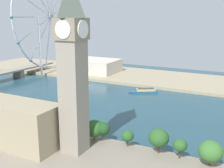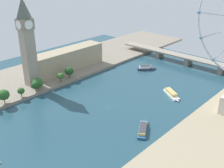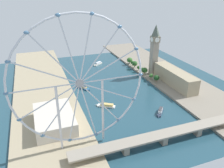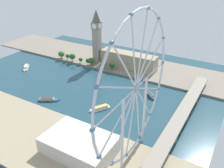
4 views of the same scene
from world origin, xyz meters
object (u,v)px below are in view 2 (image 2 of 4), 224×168
object	(u,v)px
parliament_block	(68,59)
tour_boat_0	(146,68)
clock_tower	(27,42)
tour_boat_3	(143,129)
river_bridge	(189,59)
tour_boat_1	(171,94)

from	to	relation	value
parliament_block	tour_boat_0	size ratio (longest dim) A/B	4.50
parliament_block	tour_boat_0	xyz separation A→B (m)	(69.00, 69.37, -13.10)
tour_boat_0	clock_tower	bearing A→B (deg)	-164.64
tour_boat_0	tour_boat_3	distance (m)	139.01
clock_tower	tour_boat_3	xyz separation A→B (m)	(140.17, 13.00, -49.06)
tour_boat_0	river_bridge	bearing A→B (deg)	11.16
parliament_block	river_bridge	xyz separation A→B (m)	(99.22, 122.57, -7.08)
parliament_block	tour_boat_3	world-z (taller)	parliament_block
clock_tower	river_bridge	world-z (taller)	clock_tower
river_bridge	tour_boat_0	bearing A→B (deg)	-119.59
river_bridge	tour_boat_0	world-z (taller)	river_bridge
parliament_block	tour_boat_0	bearing A→B (deg)	45.15
clock_tower	tour_boat_0	xyz separation A→B (m)	(60.12, 126.65, -48.43)
clock_tower	parliament_block	xyz separation A→B (m)	(-8.89, 57.28, -35.33)
tour_boat_1	clock_tower	bearing A→B (deg)	-112.46
clock_tower	tour_boat_3	world-z (taller)	clock_tower
river_bridge	tour_boat_3	xyz separation A→B (m)	(49.84, -166.85, -6.64)
river_bridge	tour_boat_0	size ratio (longest dim) A/B	9.49
river_bridge	tour_boat_3	world-z (taller)	river_bridge
river_bridge	tour_boat_3	size ratio (longest dim) A/B	7.32
tour_boat_0	tour_boat_1	world-z (taller)	tour_boat_0
tour_boat_0	tour_boat_3	size ratio (longest dim) A/B	0.77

